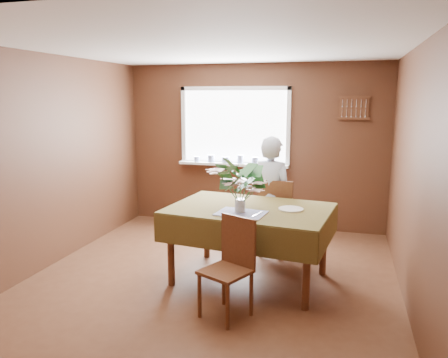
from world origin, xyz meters
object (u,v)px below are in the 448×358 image
(dining_table, at_px, (250,217))
(chair_near, at_px, (231,262))
(chair_far, at_px, (277,215))
(seated_woman, at_px, (271,197))
(flower_bouquet, at_px, (240,182))

(dining_table, bearing_deg, chair_near, -82.89)
(chair_near, bearing_deg, dining_table, 115.52)
(chair_far, bearing_deg, dining_table, 83.22)
(seated_woman, height_order, flower_bouquet, seated_woman)
(dining_table, xyz_separation_m, chair_far, (0.18, 0.81, -0.18))
(chair_far, bearing_deg, flower_bouquet, 82.74)
(chair_near, height_order, seated_woman, seated_woman)
(chair_far, height_order, seated_woman, seated_woman)
(dining_table, height_order, flower_bouquet, flower_bouquet)
(chair_near, height_order, flower_bouquet, flower_bouquet)
(chair_far, xyz_separation_m, flower_bouquet, (-0.23, -1.03, 0.60))
(chair_far, bearing_deg, seated_woman, 28.29)
(chair_far, xyz_separation_m, chair_near, (-0.17, -1.61, -0.04))
(dining_table, bearing_deg, seated_woman, 90.00)
(dining_table, relative_size, seated_woman, 1.19)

